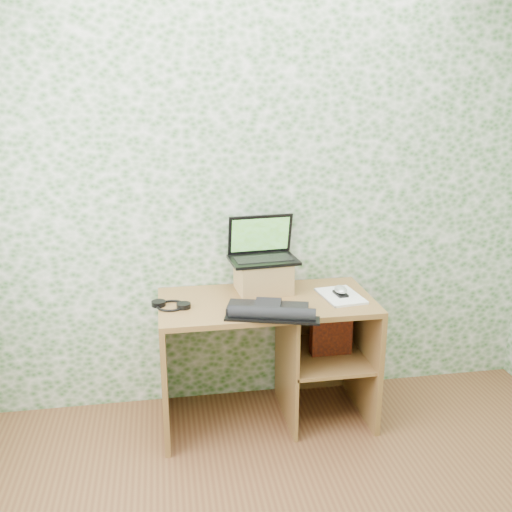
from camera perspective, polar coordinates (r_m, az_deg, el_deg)
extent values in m
plane|color=silver|center=(3.35, 0.13, 6.33)|extent=(3.50, 0.00, 3.50)
cube|color=brown|center=(3.21, 1.05, -4.65)|extent=(1.20, 0.60, 0.03)
cube|color=brown|center=(3.32, -9.16, -11.24)|extent=(0.03, 0.60, 0.72)
cube|color=brown|center=(3.51, 10.59, -9.70)|extent=(0.03, 0.60, 0.72)
cube|color=brown|center=(3.39, 3.05, -10.43)|extent=(0.02, 0.56, 0.72)
cube|color=brown|center=(3.43, 6.90, -9.78)|extent=(0.46, 0.56, 0.02)
cube|color=brown|center=(3.69, 5.75, -8.09)|extent=(0.48, 0.02, 0.72)
cube|color=#A27C48|center=(3.31, 0.73, -2.04)|extent=(0.32, 0.28, 0.18)
cube|color=black|center=(3.28, 0.73, -0.40)|extent=(0.40, 0.29, 0.02)
cube|color=black|center=(3.26, 0.76, -0.26)|extent=(0.34, 0.17, 0.00)
cube|color=black|center=(3.34, 0.42, 2.21)|extent=(0.38, 0.09, 0.24)
cube|color=#315C1A|center=(3.34, 0.44, 2.14)|extent=(0.35, 0.08, 0.20)
cube|color=black|center=(3.04, 1.20, -5.25)|extent=(0.46, 0.27, 0.03)
cube|color=black|center=(3.04, 1.20, -5.08)|extent=(0.17, 0.17, 0.05)
cylinder|color=black|center=(2.93, 1.61, -5.75)|extent=(0.45, 0.19, 0.07)
cube|color=black|center=(2.94, 1.63, -6.30)|extent=(0.50, 0.23, 0.01)
torus|color=black|center=(3.14, -8.49, -4.94)|extent=(0.21, 0.21, 0.01)
cylinder|color=black|center=(3.16, -9.72, -4.70)|extent=(0.08, 0.08, 0.03)
cylinder|color=black|center=(3.11, -7.25, -4.95)|extent=(0.08, 0.08, 0.03)
cube|color=white|center=(3.28, 8.47, -3.98)|extent=(0.24, 0.32, 0.01)
ellipsoid|color=silver|center=(3.27, 8.46, -3.54)|extent=(0.08, 0.12, 0.04)
cylinder|color=black|center=(3.33, 8.73, -3.44)|extent=(0.06, 0.12, 0.01)
cube|color=maroon|center=(3.37, 7.51, -7.41)|extent=(0.24, 0.08, 0.29)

